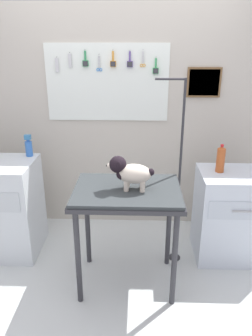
{
  "coord_description": "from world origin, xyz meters",
  "views": [
    {
      "loc": [
        0.18,
        -2.12,
        1.97
      ],
      "look_at": [
        0.09,
        0.28,
        1.03
      ],
      "focal_mm": 35.32,
      "sensor_mm": 36.0,
      "label": 1
    }
  ],
  "objects": [
    {
      "name": "cabinet_right",
      "position": [
        1.09,
        0.65,
        0.43
      ],
      "size": [
        0.68,
        0.54,
        0.85
      ],
      "color": "silver",
      "rests_on": "ground"
    },
    {
      "name": "dog",
      "position": [
        0.12,
        0.21,
        1.03
      ],
      "size": [
        0.37,
        0.19,
        0.27
      ],
      "color": "beige",
      "rests_on": "grooming_table"
    },
    {
      "name": "grooming_table",
      "position": [
        0.1,
        0.22,
        0.78
      ],
      "size": [
        0.85,
        0.62,
        0.88
      ],
      "color": "#2D2D33",
      "rests_on": "ground"
    },
    {
      "name": "ground",
      "position": [
        0.0,
        0.0,
        -0.02
      ],
      "size": [
        4.4,
        4.0,
        0.04
      ],
      "primitive_type": "cube",
      "color": "silver"
    },
    {
      "name": "rear_wall_panel",
      "position": [
        0.0,
        1.28,
        1.16
      ],
      "size": [
        4.0,
        0.11,
        2.3
      ],
      "color": "beige",
      "rests_on": "ground"
    },
    {
      "name": "shampoo_bottle",
      "position": [
        -0.85,
        0.84,
        1.01
      ],
      "size": [
        0.07,
        0.07,
        0.21
      ],
      "color": "blue",
      "rests_on": "counter_left"
    },
    {
      "name": "soda_bottle",
      "position": [
        0.92,
        0.68,
        0.97
      ],
      "size": [
        0.07,
        0.07,
        0.26
      ],
      "color": "#B45224",
      "rests_on": "cabinet_right"
    },
    {
      "name": "grooming_arm",
      "position": [
        0.54,
        0.55,
        0.79
      ],
      "size": [
        0.3,
        0.11,
        1.69
      ],
      "color": "#2D2D33",
      "rests_on": "ground"
    }
  ]
}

